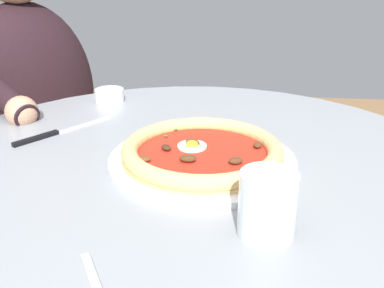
# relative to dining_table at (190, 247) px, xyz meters

# --- Properties ---
(dining_table) EXTENTS (1.00, 1.00, 0.75)m
(dining_table) POSITION_rel_dining_table_xyz_m (0.00, 0.00, 0.00)
(dining_table) COLOR gray
(dining_table) RESTS_ON ground
(pizza_on_plate) EXTENTS (0.32, 0.32, 0.04)m
(pizza_on_plate) POSITION_rel_dining_table_xyz_m (0.02, 0.01, 0.19)
(pizza_on_plate) COLOR white
(pizza_on_plate) RESTS_ON dining_table
(water_glass) EXTENTS (0.07, 0.07, 0.08)m
(water_glass) POSITION_rel_dining_table_xyz_m (0.12, -0.19, 0.21)
(water_glass) COLOR silver
(water_glass) RESTS_ON dining_table
(steak_knife) EXTENTS (0.14, 0.19, 0.01)m
(steak_knife) POSITION_rel_dining_table_xyz_m (-0.29, 0.10, 0.17)
(steak_knife) COLOR silver
(steak_knife) RESTS_ON dining_table
(ramekin_capers) EXTENTS (0.07, 0.07, 0.03)m
(ramekin_capers) POSITION_rel_dining_table_xyz_m (-0.24, 0.33, 0.19)
(ramekin_capers) COLOR white
(ramekin_capers) RESTS_ON dining_table
(diner_person) EXTENTS (0.44, 0.57, 1.15)m
(diner_person) POSITION_rel_dining_table_xyz_m (-0.52, 0.48, -0.06)
(diner_person) COLOR #282833
(diner_person) RESTS_ON ground
(cafe_chair_diner) EXTENTS (0.56, 0.56, 0.91)m
(cafe_chair_diner) POSITION_rel_dining_table_xyz_m (-0.63, 0.58, -0.04)
(cafe_chair_diner) COLOR beige
(cafe_chair_diner) RESTS_ON ground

